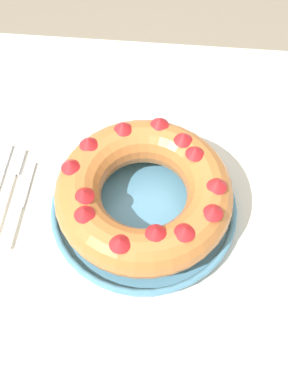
% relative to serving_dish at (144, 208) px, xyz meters
% --- Properties ---
extents(ground_plane, '(8.00, 8.00, 0.00)m').
position_rel_serving_dish_xyz_m(ground_plane, '(-0.03, -0.00, -0.76)').
color(ground_plane, gray).
extents(dining_table, '(1.13, 0.95, 0.74)m').
position_rel_serving_dish_xyz_m(dining_table, '(-0.03, -0.00, -0.12)').
color(dining_table, silver).
rests_on(dining_table, ground_plane).
extents(serving_dish, '(0.34, 0.34, 0.03)m').
position_rel_serving_dish_xyz_m(serving_dish, '(0.00, 0.00, 0.00)').
color(serving_dish, '#518EB2').
rests_on(serving_dish, dining_table).
extents(bundt_cake, '(0.31, 0.31, 0.10)m').
position_rel_serving_dish_xyz_m(bundt_cake, '(0.00, -0.00, 0.06)').
color(bundt_cake, '#C67538').
rests_on(bundt_cake, serving_dish).
extents(fork, '(0.02, 0.22, 0.01)m').
position_rel_serving_dish_xyz_m(fork, '(-0.26, 0.03, -0.01)').
color(fork, white).
rests_on(fork, dining_table).
extents(cake_knife, '(0.02, 0.19, 0.01)m').
position_rel_serving_dish_xyz_m(cake_knife, '(-0.23, -0.02, -0.01)').
color(cake_knife, white).
rests_on(cake_knife, dining_table).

